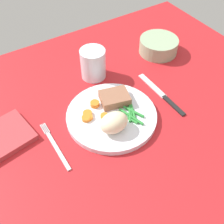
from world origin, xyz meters
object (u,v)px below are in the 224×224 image
salad_bowl (159,45)px  napkin (5,136)px  water_glass (93,65)px  meat_portion (115,98)px  fork (55,146)px  knife (162,95)px  dinner_plate (112,116)px

salad_bowl → napkin: size_ratio=1.02×
napkin → water_glass: bearing=16.3°
meat_portion → napkin: size_ratio=0.61×
water_glass → napkin: 33.36cm
fork → napkin: 13.65cm
fork → knife: (34.75, -0.03, -0.00)cm
salad_bowl → meat_portion: bearing=-152.9°
dinner_plate → meat_portion: 5.56cm
salad_bowl → fork: bearing=-159.3°
dinner_plate → fork: (-17.24, -0.26, -0.60)cm
knife → water_glass: water_glass is taller
water_glass → napkin: water_glass is taller
meat_portion → salad_bowl: salad_bowl is taller
water_glass → napkin: size_ratio=0.73×
meat_portion → napkin: (-30.47, 5.24, -2.08)cm
fork → water_glass: (22.00, 18.74, 3.86)cm
meat_portion → salad_bowl: size_ratio=0.60×
napkin → knife: bearing=-12.0°
dinner_plate → water_glass: (4.76, 18.48, 3.26)cm
fork → water_glass: water_glass is taller
fork → water_glass: size_ratio=1.74×
meat_portion → fork: 21.19cm
water_glass → napkin: bearing=-163.7°
fork → napkin: size_ratio=1.28×
fork → salad_bowl: salad_bowl is taller
knife → water_glass: 23.01cm
knife → napkin: (-44.61, 9.45, 0.57)cm
water_glass → salad_bowl: (25.43, -0.85, -1.20)cm
meat_portion → salad_bowl: 30.13cm
knife → salad_bowl: salad_bowl is taller
meat_portion → water_glass: 14.68cm
meat_portion → knife: bearing=-16.6°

